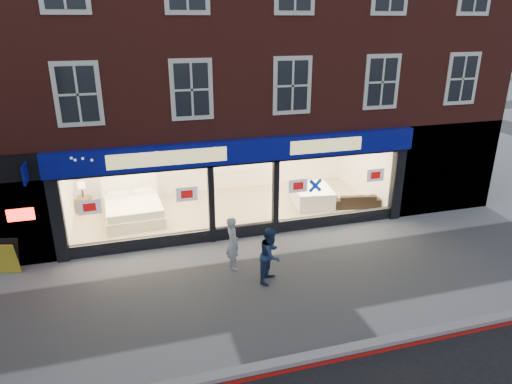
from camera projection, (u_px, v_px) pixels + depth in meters
name	position (u px, v px, depth m)	size (l,w,h in m)	color
ground	(274.00, 285.00, 12.15)	(120.00, 120.00, 0.00)	gray
kerb_line	(321.00, 364.00, 9.37)	(60.00, 0.10, 0.01)	#8C0A07
kerb_stone	(317.00, 355.00, 9.53)	(60.00, 0.25, 0.12)	gray
showroom_floor	(229.00, 210.00, 16.85)	(11.00, 4.50, 0.10)	tan
building	(214.00, 19.00, 16.01)	(19.00, 8.26, 10.30)	maroon
display_bed	(133.00, 209.00, 15.88)	(2.06, 2.44, 1.34)	white
bedside_table	(84.00, 204.00, 16.52)	(0.45, 0.45, 0.55)	brown
mattress_stack	(312.00, 196.00, 17.12)	(1.57, 1.86, 0.67)	white
sofa	(356.00, 200.00, 16.96)	(1.72, 0.67, 0.50)	black
a_board	(6.00, 257.00, 12.60)	(0.64, 0.41, 0.98)	gold
pedestrian_grey	(233.00, 243.00, 12.75)	(0.57, 0.37, 1.56)	#A1A3A8
pedestrian_blue	(271.00, 255.00, 12.13)	(0.75, 0.59, 1.55)	navy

